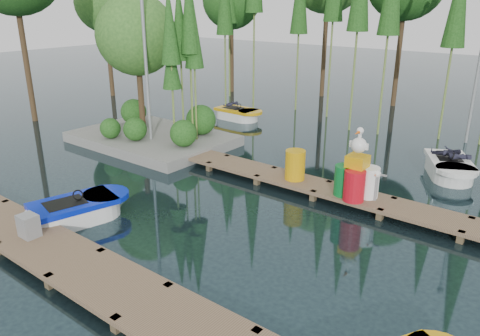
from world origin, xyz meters
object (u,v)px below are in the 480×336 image
Objects in this scene: boat_yellow_far at (237,114)px; yellow_barrel at (295,165)px; island at (148,63)px; boat_blue at (76,211)px; utility_cabinet at (29,226)px; drum_cluster at (356,177)px.

yellow_barrel reaches higher than boat_yellow_far.
island is 7.34× the size of yellow_barrel.
boat_yellow_far reaches higher than boat_blue.
boat_blue is 6.44m from yellow_barrel.
boat_blue is (4.05, -6.29, -2.92)m from island.
island is 12.49× the size of utility_cabinet.
drum_cluster reaches higher than boat_yellow_far.
utility_cabinet is at bearing -60.19° from island.
island is at bearing -74.47° from boat_yellow_far.
boat_yellow_far reaches higher than utility_cabinet.
yellow_barrel reaches higher than boat_blue.
utility_cabinet is (0.41, -1.50, 0.30)m from boat_blue.
boat_yellow_far is at bearing 139.89° from yellow_barrel.
yellow_barrel is (3.32, 5.50, 0.49)m from boat_blue.
boat_yellow_far is 2.81× the size of yellow_barrel.
island reaches higher than drum_cluster.
drum_cluster is (2.07, -0.15, 0.13)m from yellow_barrel.
boat_blue is 1.14× the size of boat_yellow_far.
drum_cluster is at bearing 58.84° from boat_blue.
yellow_barrel reaches higher than utility_cabinet.
utility_cabinet is at bearing -126.01° from drum_cluster.
island is 8.03m from boat_blue.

